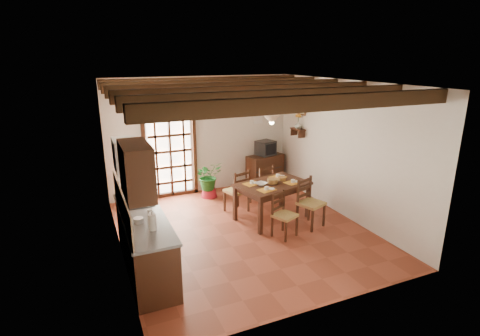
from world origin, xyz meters
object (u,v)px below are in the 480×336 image
dining_table (272,188)px  chair_near_right (310,212)px  pendant_lamp (272,118)px  kitchen_counter (144,242)px  chair_near_left (284,223)px  crt_tv (266,148)px  chair_far_right (262,192)px  potted_plant (209,174)px  chair_far_left (237,199)px  sideboard (265,170)px

dining_table → chair_near_right: bearing=-64.0°
dining_table → pendant_lamp: 1.41m
kitchen_counter → chair_near_left: kitchen_counter is taller
chair_near_left → crt_tv: size_ratio=1.62×
chair_far_right → potted_plant: potted_plant is taller
chair_near_left → chair_near_right: chair_near_right is taller
crt_tv → pendant_lamp: pendant_lamp is taller
kitchen_counter → potted_plant: bearing=53.3°
chair_far_left → pendant_lamp: (0.52, -0.52, 1.78)m
kitchen_counter → pendant_lamp: pendant_lamp is taller
crt_tv → pendant_lamp: (-0.82, -1.81, 1.08)m
chair_far_left → potted_plant: 1.15m
kitchen_counter → chair_near_left: (2.56, 0.11, -0.21)m
kitchen_counter → sideboard: kitchen_counter is taller
pendant_lamp → potted_plant: bearing=116.2°
dining_table → sideboard: size_ratio=1.68×
crt_tv → potted_plant: 1.68m
pendant_lamp → kitchen_counter: bearing=-159.7°
crt_tv → pendant_lamp: bearing=-132.1°
chair_near_right → potted_plant: potted_plant is taller
dining_table → potted_plant: size_ratio=0.90×
chair_near_right → chair_far_right: chair_near_right is taller
chair_near_left → chair_near_right: (0.69, 0.17, 0.04)m
sideboard → crt_tv: bearing=-103.7°
potted_plant → pendant_lamp: (0.79, -1.60, 1.51)m
chair_far_right → pendant_lamp: 1.93m
chair_near_right → chair_far_right: bearing=83.9°
chair_far_left → chair_far_right: 0.71m
kitchen_counter → sideboard: 4.54m
chair_near_left → pendant_lamp: pendant_lamp is taller
kitchen_counter → chair_far_left: (2.21, 1.53, -0.18)m
chair_near_right → pendant_lamp: bearing=105.8°
chair_near_left → chair_far_right: chair_far_right is taller
kitchen_counter → chair_far_right: (2.90, 1.70, -0.19)m
chair_far_right → sideboard: (0.65, 1.13, 0.12)m
chair_far_right → chair_near_left: bearing=67.4°
dining_table → chair_far_right: size_ratio=1.74×
dining_table → chair_near_left: (-0.17, -0.79, -0.41)m
chair_near_right → crt_tv: bearing=63.1°
dining_table → sideboard: 2.10m
potted_plant → pendant_lamp: pendant_lamp is taller
chair_near_left → crt_tv: crt_tv is taller
chair_far_left → potted_plant: size_ratio=0.53×
dining_table → chair_far_right: (0.17, 0.79, -0.39)m
dining_table → chair_far_left: (-0.52, 0.62, -0.38)m
chair_near_left → sideboard: (0.99, 2.71, 0.14)m
kitchen_counter → chair_far_left: bearing=34.6°
crt_tv → potted_plant: (-1.61, -0.21, -0.43)m
dining_table → crt_tv: bearing=52.7°
chair_near_left → pendant_lamp: (0.17, 0.89, 1.81)m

